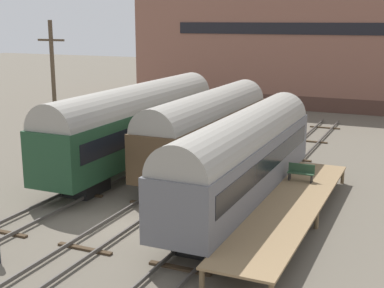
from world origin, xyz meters
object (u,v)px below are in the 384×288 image
(train_car_green, at_px, (137,121))
(utility_pole, at_px, (54,99))
(train_car_brown, at_px, (208,126))
(bench, at_px, (301,172))
(train_car_grey, at_px, (244,154))

(train_car_green, distance_m, utility_pole, 5.48)
(train_car_brown, xyz_separation_m, bench, (6.71, -3.18, -1.38))
(train_car_brown, distance_m, bench, 7.55)
(train_car_grey, bearing_deg, train_car_brown, 126.43)
(train_car_green, xyz_separation_m, bench, (11.10, -1.93, -1.58))
(bench, xyz_separation_m, utility_pole, (-14.20, -2.24, 3.36))
(train_car_grey, height_order, train_car_brown, train_car_brown)
(utility_pole, bearing_deg, bench, 8.95)
(train_car_brown, relative_size, bench, 10.89)
(train_car_green, distance_m, train_car_brown, 4.58)
(train_car_brown, height_order, bench, train_car_brown)
(train_car_brown, xyz_separation_m, utility_pole, (-7.49, -5.41, 1.98))
(train_car_grey, xyz_separation_m, bench, (2.31, 2.78, -1.37))
(train_car_grey, distance_m, utility_pole, 12.07)
(train_car_green, relative_size, bench, 12.80)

